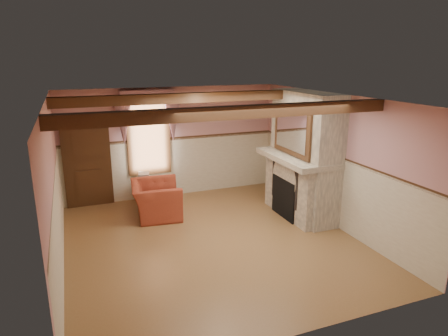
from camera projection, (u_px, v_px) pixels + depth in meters
name	position (u px, v px, depth m)	size (l,w,h in m)	color
floor	(212.00, 241.00, 7.88)	(5.50, 6.00, 0.01)	brown
ceiling	(211.00, 98.00, 7.13)	(5.50, 6.00, 0.01)	silver
wall_back	(172.00, 142.00, 10.20)	(5.50, 0.02, 2.80)	tan
wall_front	(294.00, 239.00, 4.81)	(5.50, 0.02, 2.80)	tan
wall_left	(53.00, 190.00, 6.55)	(0.02, 6.00, 2.80)	tan
wall_right	(333.00, 160.00, 8.46)	(0.02, 6.00, 2.80)	tan
wainscot	(212.00, 206.00, 7.68)	(5.50, 6.00, 1.50)	beige
chair_rail	(211.00, 168.00, 7.48)	(5.50, 6.00, 0.08)	black
firebox	(286.00, 198.00, 9.00)	(0.20, 0.95, 0.90)	black
armchair	(156.00, 200.00, 9.03)	(1.22, 1.06, 0.79)	maroon
side_table	(144.00, 191.00, 9.94)	(0.49, 0.49, 0.55)	brown
book_stack	(144.00, 177.00, 9.84)	(0.26, 0.32, 0.20)	#B7AD8C
radiator	(160.00, 189.00, 10.07)	(0.70, 0.18, 0.60)	white
bowl	(296.00, 152.00, 8.87)	(0.36, 0.36, 0.09)	brown
mantel_clock	(284.00, 145.00, 9.35)	(0.14, 0.24, 0.20)	black
oil_lamp	(286.00, 144.00, 9.25)	(0.11, 0.11, 0.28)	#C78538
candle_red	(315.00, 158.00, 8.21)	(0.06, 0.06, 0.16)	maroon
jar_yellow	(303.00, 154.00, 8.63)	(0.06, 0.06, 0.12)	gold
fireplace	(305.00, 155.00, 8.89)	(0.85, 2.00, 2.80)	gray
mantel	(298.00, 158.00, 8.84)	(1.05, 2.05, 0.12)	gray
overmantel_mirror	(292.00, 131.00, 8.61)	(0.06, 1.44, 1.04)	silver
door	(87.00, 164.00, 9.51)	(1.10, 0.10, 2.10)	black
window	(149.00, 135.00, 9.89)	(1.06, 0.08, 2.02)	white
window_drapes	(148.00, 111.00, 9.65)	(1.30, 0.14, 1.40)	gray
ceiling_beam_front	(237.00, 112.00, 6.08)	(5.50, 0.18, 0.20)	black
ceiling_beam_back	(191.00, 98.00, 8.23)	(5.50, 0.18, 0.20)	black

